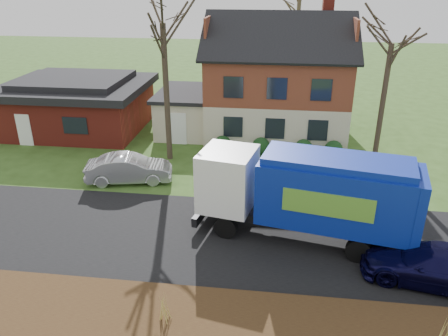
# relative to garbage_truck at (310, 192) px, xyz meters

# --- Properties ---
(ground) EXTENTS (120.00, 120.00, 0.00)m
(ground) POSITION_rel_garbage_truck_xyz_m (-3.58, -0.45, -2.21)
(ground) COLOR #304C19
(ground) RESTS_ON ground
(road) EXTENTS (80.00, 7.00, 0.02)m
(road) POSITION_rel_garbage_truck_xyz_m (-3.58, -0.45, -2.20)
(road) COLOR black
(road) RESTS_ON ground
(mulch_verge) EXTENTS (80.00, 3.50, 0.30)m
(mulch_verge) POSITION_rel_garbage_truck_xyz_m (-3.58, -5.75, -2.06)
(mulch_verge) COLOR black
(mulch_verge) RESTS_ON ground
(main_house) EXTENTS (12.95, 8.95, 9.26)m
(main_house) POSITION_rel_garbage_truck_xyz_m (-2.09, 13.46, 1.82)
(main_house) COLOR beige
(main_house) RESTS_ON ground
(ranch_house) EXTENTS (9.80, 8.20, 3.70)m
(ranch_house) POSITION_rel_garbage_truck_xyz_m (-15.58, 12.55, -0.39)
(ranch_house) COLOR maroon
(ranch_house) RESTS_ON ground
(garbage_truck) EXTENTS (9.23, 4.08, 3.83)m
(garbage_truck) POSITION_rel_garbage_truck_xyz_m (0.00, 0.00, 0.00)
(garbage_truck) COLOR black
(garbage_truck) RESTS_ON ground
(silver_sedan) EXTENTS (4.73, 2.47, 1.48)m
(silver_sedan) POSITION_rel_garbage_truck_xyz_m (-9.18, 4.42, -1.46)
(silver_sedan) COLOR #B2B6BB
(silver_sedan) RESTS_ON ground
(navy_wagon) EXTENTS (5.40, 3.10, 1.47)m
(navy_wagon) POSITION_rel_garbage_truck_xyz_m (4.41, -2.32, -1.47)
(navy_wagon) COLOR black
(navy_wagon) RESTS_ON ground
(tree_front_west) EXTENTS (3.67, 3.67, 10.91)m
(tree_front_west) POSITION_rel_garbage_truck_xyz_m (-7.81, 7.82, 6.78)
(tree_front_west) COLOR #382D21
(tree_front_west) RESTS_ON ground
(tree_front_east) EXTENTS (3.49, 3.49, 9.68)m
(tree_front_east) POSITION_rel_garbage_truck_xyz_m (4.51, 9.43, 5.67)
(tree_front_east) COLOR #3D2F24
(tree_front_east) RESTS_ON ground
(grass_clump_mid) EXTENTS (0.34, 0.28, 0.96)m
(grass_clump_mid) POSITION_rel_garbage_truck_xyz_m (-4.67, -5.67, -1.43)
(grass_clump_mid) COLOR tan
(grass_clump_mid) RESTS_ON mulch_verge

